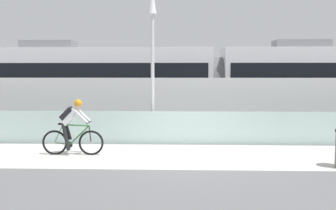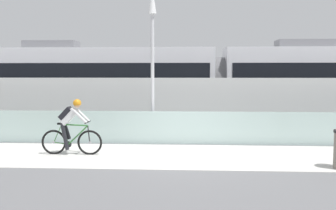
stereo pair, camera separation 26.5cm
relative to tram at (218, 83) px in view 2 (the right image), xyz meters
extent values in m
plane|color=slate|center=(-1.39, -6.85, -1.89)|extent=(200.00, 200.00, 0.00)
cube|color=silver|center=(-1.39, -6.85, -1.89)|extent=(32.00, 3.20, 0.01)
cube|color=#ADC6C1|center=(-1.39, -5.00, -1.35)|extent=(32.00, 0.05, 1.08)
cube|color=silver|center=(-1.39, -3.20, -0.81)|extent=(32.00, 0.36, 2.16)
cube|color=#595654|center=(-1.39, -0.72, -1.89)|extent=(32.00, 0.08, 0.01)
cube|color=#595654|center=(-1.39, 0.72, -1.89)|extent=(32.00, 0.08, 0.01)
cube|color=silver|center=(-5.74, 0.00, 0.01)|extent=(11.00, 2.50, 3.10)
cube|color=black|center=(-5.74, 0.00, 0.36)|extent=(10.56, 2.54, 1.04)
cube|color=#19599E|center=(-5.74, 0.00, -1.36)|extent=(10.78, 2.53, 0.28)
cube|color=slate|center=(-7.72, 0.00, 1.74)|extent=(2.40, 1.10, 0.36)
cube|color=#232326|center=(-9.26, 0.00, -1.53)|extent=(1.40, 1.88, 0.20)
cylinder|color=black|center=(-9.26, -0.72, -1.59)|extent=(0.60, 0.10, 0.60)
cylinder|color=black|center=(-9.26, 0.72, -1.59)|extent=(0.60, 0.10, 0.60)
cube|color=#232326|center=(-2.22, 0.00, -1.53)|extent=(1.40, 1.88, 0.20)
cylinder|color=black|center=(-2.22, -0.72, -1.59)|extent=(0.60, 0.10, 0.60)
cylinder|color=black|center=(-2.22, 0.72, -1.59)|extent=(0.60, 0.10, 0.60)
cube|color=slate|center=(3.78, 0.00, 1.74)|extent=(2.40, 1.10, 0.36)
cube|color=#232326|center=(2.24, 0.00, -1.53)|extent=(1.40, 1.88, 0.20)
cylinder|color=black|center=(2.24, -0.72, -1.59)|extent=(0.60, 0.10, 0.60)
cylinder|color=black|center=(2.24, 0.72, -1.59)|extent=(0.60, 0.10, 0.60)
cylinder|color=#59595B|center=(0.01, 0.00, 0.01)|extent=(0.60, 2.30, 2.30)
torus|color=black|center=(-4.18, -6.85, -1.53)|extent=(0.72, 0.06, 0.72)
cylinder|color=#99999E|center=(-4.18, -6.85, -1.53)|extent=(0.07, 0.10, 0.07)
torus|color=black|center=(-5.23, -6.85, -1.53)|extent=(0.72, 0.06, 0.72)
cylinder|color=#99999E|center=(-5.23, -6.85, -1.53)|extent=(0.07, 0.10, 0.07)
cylinder|color=#337233|center=(-4.52, -6.85, -1.32)|extent=(0.60, 0.04, 0.58)
cylinder|color=#337233|center=(-4.89, -6.85, -1.30)|extent=(0.22, 0.04, 0.59)
cylinder|color=#337233|center=(-4.61, -6.85, -1.03)|extent=(0.76, 0.04, 0.07)
cylinder|color=#337233|center=(-5.02, -6.85, -1.56)|extent=(0.43, 0.03, 0.09)
cylinder|color=#337233|center=(-5.11, -6.85, -1.27)|extent=(0.27, 0.02, 0.53)
cylinder|color=black|center=(-4.20, -6.85, -1.29)|extent=(0.08, 0.03, 0.49)
cube|color=black|center=(-4.98, -6.85, -0.99)|extent=(0.24, 0.10, 0.05)
cylinder|color=black|center=(-4.23, -6.85, -0.94)|extent=(0.03, 0.58, 0.03)
cylinder|color=#262628|center=(-4.80, -6.85, -1.59)|extent=(0.18, 0.02, 0.18)
cube|color=silver|center=(-4.76, -6.85, -0.78)|extent=(0.50, 0.28, 0.51)
cube|color=black|center=(-4.86, -6.85, -0.69)|extent=(0.38, 0.30, 0.38)
sphere|color=tan|center=(-4.52, -6.85, -0.43)|extent=(0.20, 0.20, 0.20)
sphere|color=orange|center=(-4.52, -6.85, -0.40)|extent=(0.23, 0.23, 0.23)
cylinder|color=silver|center=(-4.41, -7.01, -0.77)|extent=(0.41, 0.08, 0.41)
cylinder|color=silver|center=(-4.41, -6.69, -0.77)|extent=(0.41, 0.08, 0.41)
cylinder|color=black|center=(-4.87, -6.94, -1.35)|extent=(0.25, 0.11, 0.79)
cylinder|color=black|center=(-4.87, -6.76, -1.21)|extent=(0.25, 0.11, 0.52)
cylinder|color=gray|center=(-2.57, -4.70, -1.79)|extent=(0.24, 0.24, 0.20)
cylinder|color=silver|center=(-2.57, -4.70, 0.31)|extent=(0.12, 0.12, 4.20)
cone|color=white|center=(-2.57, -4.70, 2.86)|extent=(0.28, 0.28, 0.90)
camera|label=1|loc=(-1.62, -17.49, 0.47)|focal=40.67mm
camera|label=2|loc=(-1.35, -17.47, 0.47)|focal=40.67mm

